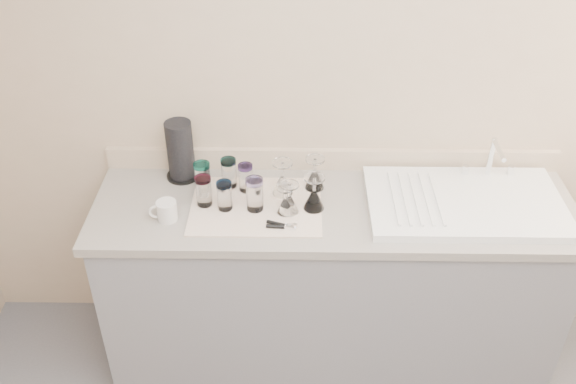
{
  "coord_description": "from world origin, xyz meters",
  "views": [
    {
      "loc": [
        -0.17,
        -1.0,
        2.51
      ],
      "look_at": [
        -0.2,
        1.15,
        1.0
      ],
      "focal_mm": 40.0,
      "sensor_mm": 36.0,
      "label": 1
    }
  ],
  "objects_px": {
    "sink_unit": "(465,202)",
    "paper_towel_roll": "(180,151)",
    "goblet_extra": "(285,204)",
    "can_opener": "(282,226)",
    "tumbler_lavender": "(255,194)",
    "tumbler_blue": "(225,195)",
    "goblet_back_left": "(282,183)",
    "goblet_front_right": "(314,198)",
    "tumbler_teal": "(203,177)",
    "tumbler_magenta": "(204,191)",
    "tumbler_purple": "(246,177)",
    "white_mug": "(166,211)",
    "tumbler_cyan": "(229,173)",
    "goblet_front_left": "(290,202)",
    "goblet_back_right": "(315,178)"
  },
  "relations": [
    {
      "from": "tumbler_cyan",
      "to": "sink_unit",
      "type": "bearing_deg",
      "value": -6.97
    },
    {
      "from": "tumbler_lavender",
      "to": "paper_towel_roll",
      "type": "distance_m",
      "value": 0.43
    },
    {
      "from": "goblet_front_right",
      "to": "white_mug",
      "type": "xyz_separation_m",
      "value": [
        -0.61,
        -0.08,
        -0.02
      ]
    },
    {
      "from": "sink_unit",
      "to": "tumbler_purple",
      "type": "height_order",
      "value": "sink_unit"
    },
    {
      "from": "goblet_back_left",
      "to": "paper_towel_roll",
      "type": "relative_size",
      "value": 0.57
    },
    {
      "from": "goblet_back_right",
      "to": "goblet_extra",
      "type": "distance_m",
      "value": 0.22
    },
    {
      "from": "tumbler_magenta",
      "to": "goblet_front_left",
      "type": "xyz_separation_m",
      "value": [
        0.36,
        -0.05,
        -0.02
      ]
    },
    {
      "from": "goblet_front_right",
      "to": "tumbler_blue",
      "type": "bearing_deg",
      "value": -178.89
    },
    {
      "from": "tumbler_lavender",
      "to": "paper_towel_roll",
      "type": "relative_size",
      "value": 0.53
    },
    {
      "from": "can_opener",
      "to": "white_mug",
      "type": "height_order",
      "value": "white_mug"
    },
    {
      "from": "tumbler_blue",
      "to": "goblet_back_left",
      "type": "xyz_separation_m",
      "value": [
        0.24,
        0.12,
        -0.01
      ]
    },
    {
      "from": "tumbler_teal",
      "to": "sink_unit",
      "type": "bearing_deg",
      "value": -4.21
    },
    {
      "from": "goblet_front_right",
      "to": "tumbler_teal",
      "type": "bearing_deg",
      "value": 165.99
    },
    {
      "from": "sink_unit",
      "to": "paper_towel_roll",
      "type": "xyz_separation_m",
      "value": [
        -1.23,
        0.2,
        0.12
      ]
    },
    {
      "from": "sink_unit",
      "to": "goblet_back_left",
      "type": "bearing_deg",
      "value": 174.67
    },
    {
      "from": "tumbler_purple",
      "to": "can_opener",
      "type": "relative_size",
      "value": 1.01
    },
    {
      "from": "goblet_front_right",
      "to": "tumbler_magenta",
      "type": "bearing_deg",
      "value": 177.4
    },
    {
      "from": "sink_unit",
      "to": "tumbler_purple",
      "type": "xyz_separation_m",
      "value": [
        -0.93,
        0.09,
        0.05
      ]
    },
    {
      "from": "goblet_front_right",
      "to": "sink_unit",
      "type": "bearing_deg",
      "value": 3.28
    },
    {
      "from": "tumbler_cyan",
      "to": "goblet_back_left",
      "type": "xyz_separation_m",
      "value": [
        0.23,
        -0.05,
        -0.02
      ]
    },
    {
      "from": "tumbler_cyan",
      "to": "tumbler_blue",
      "type": "bearing_deg",
      "value": -91.05
    },
    {
      "from": "tumbler_purple",
      "to": "tumbler_lavender",
      "type": "distance_m",
      "value": 0.15
    },
    {
      "from": "tumbler_teal",
      "to": "goblet_back_left",
      "type": "bearing_deg",
      "value": -1.67
    },
    {
      "from": "white_mug",
      "to": "goblet_front_right",
      "type": "bearing_deg",
      "value": 7.16
    },
    {
      "from": "tumbler_purple",
      "to": "goblet_extra",
      "type": "bearing_deg",
      "value": -42.72
    },
    {
      "from": "tumbler_purple",
      "to": "white_mug",
      "type": "height_order",
      "value": "tumbler_purple"
    },
    {
      "from": "tumbler_teal",
      "to": "can_opener",
      "type": "bearing_deg",
      "value": -36.24
    },
    {
      "from": "tumbler_purple",
      "to": "tumbler_blue",
      "type": "relative_size",
      "value": 0.98
    },
    {
      "from": "tumbler_blue",
      "to": "goblet_extra",
      "type": "relative_size",
      "value": 1.04
    },
    {
      "from": "goblet_extra",
      "to": "tumbler_lavender",
      "type": "bearing_deg",
      "value": 169.86
    },
    {
      "from": "goblet_extra",
      "to": "can_opener",
      "type": "relative_size",
      "value": 0.99
    },
    {
      "from": "tumbler_purple",
      "to": "goblet_front_left",
      "type": "bearing_deg",
      "value": -39.0
    },
    {
      "from": "tumbler_magenta",
      "to": "goblet_front_right",
      "type": "distance_m",
      "value": 0.46
    },
    {
      "from": "goblet_back_right",
      "to": "can_opener",
      "type": "xyz_separation_m",
      "value": [
        -0.14,
        -0.29,
        -0.04
      ]
    },
    {
      "from": "sink_unit",
      "to": "can_opener",
      "type": "xyz_separation_m",
      "value": [
        -0.77,
        -0.17,
        -0.0
      ]
    },
    {
      "from": "sink_unit",
      "to": "tumbler_lavender",
      "type": "relative_size",
      "value": 5.57
    },
    {
      "from": "tumbler_teal",
      "to": "white_mug",
      "type": "bearing_deg",
      "value": -123.35
    },
    {
      "from": "tumbler_blue",
      "to": "goblet_front_left",
      "type": "distance_m",
      "value": 0.27
    },
    {
      "from": "tumbler_teal",
      "to": "paper_towel_roll",
      "type": "bearing_deg",
      "value": 131.9
    },
    {
      "from": "goblet_front_left",
      "to": "tumbler_purple",
      "type": "bearing_deg",
      "value": 141.0
    },
    {
      "from": "tumbler_blue",
      "to": "goblet_back_left",
      "type": "bearing_deg",
      "value": 26.1
    },
    {
      "from": "tumbler_cyan",
      "to": "tumbler_purple",
      "type": "distance_m",
      "value": 0.08
    },
    {
      "from": "white_mug",
      "to": "paper_towel_roll",
      "type": "height_order",
      "value": "paper_towel_roll"
    },
    {
      "from": "tumbler_cyan",
      "to": "paper_towel_roll",
      "type": "height_order",
      "value": "paper_towel_roll"
    },
    {
      "from": "goblet_front_left",
      "to": "can_opener",
      "type": "xyz_separation_m",
      "value": [
        -0.03,
        -0.11,
        -0.04
      ]
    },
    {
      "from": "white_mug",
      "to": "goblet_back_left",
      "type": "bearing_deg",
      "value": 21.41
    },
    {
      "from": "tumbler_magenta",
      "to": "can_opener",
      "type": "height_order",
      "value": "tumbler_magenta"
    },
    {
      "from": "tumbler_cyan",
      "to": "tumbler_blue",
      "type": "height_order",
      "value": "tumbler_cyan"
    },
    {
      "from": "goblet_back_right",
      "to": "goblet_back_left",
      "type": "bearing_deg",
      "value": -162.98
    },
    {
      "from": "sink_unit",
      "to": "goblet_front_right",
      "type": "relative_size",
      "value": 5.23
    }
  ]
}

